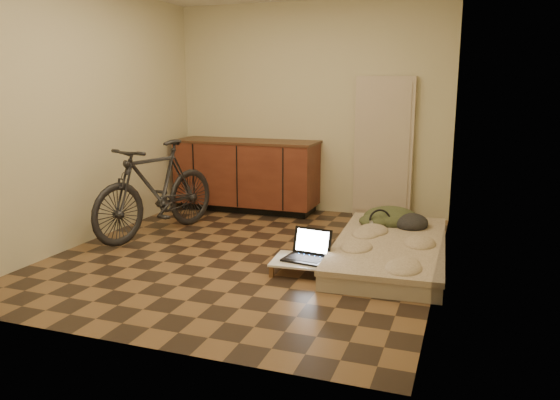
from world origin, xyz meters
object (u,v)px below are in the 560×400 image
(futon, at_px, (390,249))
(lap_desk, at_px, (312,262))
(laptop, at_px, (307,253))
(bicycle, at_px, (156,184))

(futon, bearing_deg, lap_desk, -135.86)
(lap_desk, bearing_deg, futon, 42.57)
(futon, bearing_deg, laptop, -139.87)
(bicycle, bearing_deg, lap_desk, -2.78)
(futon, distance_m, laptop, 0.87)
(lap_desk, xyz_separation_m, laptop, (-0.05, 0.03, 0.07))
(laptop, bearing_deg, lap_desk, -25.16)
(bicycle, xyz_separation_m, laptop, (1.87, -0.58, -0.39))
(bicycle, distance_m, lap_desk, 2.07)
(bicycle, height_order, laptop, bicycle)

